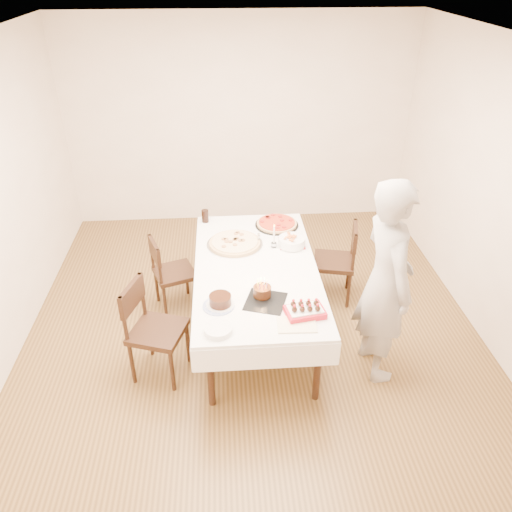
{
  "coord_description": "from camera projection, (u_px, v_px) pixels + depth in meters",
  "views": [
    {
      "loc": [
        -0.26,
        -3.93,
        3.28
      ],
      "look_at": [
        0.03,
        -0.03,
        0.87
      ],
      "focal_mm": 35.0,
      "sensor_mm": 36.0,
      "label": 1
    }
  ],
  "objects": [
    {
      "name": "wall_front",
      "position": [
        289.0,
        452.0,
        2.25
      ],
      "size": [
        4.5,
        0.04,
        2.7
      ],
      "primitive_type": "cube",
      "color": "#F3E2CD",
      "rests_on": "floor"
    },
    {
      "name": "chair_right_savory",
      "position": [
        334.0,
        262.0,
        5.31
      ],
      "size": [
        0.54,
        0.54,
        0.89
      ],
      "primitive_type": null,
      "rotation": [
        0.0,
        0.0,
        -0.22
      ],
      "color": "#321B10",
      "rests_on": "floor"
    },
    {
      "name": "strawberry_box",
      "position": [
        305.0,
        311.0,
        4.03
      ],
      "size": [
        0.34,
        0.26,
        0.08
      ],
      "primitive_type": null,
      "rotation": [
        0.0,
        0.0,
        0.18
      ],
      "color": "#B11423",
      "rests_on": "dining_table"
    },
    {
      "name": "cola_glass",
      "position": [
        205.0,
        216.0,
        5.4
      ],
      "size": [
        0.08,
        0.08,
        0.14
      ],
      "primitive_type": "cylinder",
      "rotation": [
        0.0,
        0.0,
        -0.02
      ],
      "color": "black",
      "rests_on": "dining_table"
    },
    {
      "name": "pasta_bowl",
      "position": [
        292.0,
        242.0,
        4.97
      ],
      "size": [
        0.35,
        0.35,
        0.09
      ],
      "primitive_type": "cylinder",
      "rotation": [
        0.0,
        0.0,
        0.39
      ],
      "color": "white",
      "rests_on": "dining_table"
    },
    {
      "name": "dining_table",
      "position": [
        256.0,
        299.0,
        4.86
      ],
      "size": [
        1.52,
        2.32,
        0.75
      ],
      "primitive_type": "cube",
      "rotation": [
        0.0,
        0.0,
        -0.19
      ],
      "color": "white",
      "rests_on": "floor"
    },
    {
      "name": "shaker_pair",
      "position": [
        259.0,
        239.0,
        5.03
      ],
      "size": [
        0.08,
        0.08,
        0.08
      ],
      "primitive_type": null,
      "rotation": [
        0.0,
        0.0,
        0.14
      ],
      "color": "white",
      "rests_on": "dining_table"
    },
    {
      "name": "wall_right",
      "position": [
        500.0,
        200.0,
        4.51
      ],
      "size": [
        0.04,
        5.0,
        2.7
      ],
      "primitive_type": "cube",
      "color": "#F3E2CD",
      "rests_on": "floor"
    },
    {
      "name": "wall_back",
      "position": [
        240.0,
        123.0,
        6.49
      ],
      "size": [
        4.5,
        0.04,
        2.7
      ],
      "primitive_type": "cube",
      "color": "#F3E2CD",
      "rests_on": "floor"
    },
    {
      "name": "red_placemat",
      "position": [
        292.0,
        243.0,
        5.04
      ],
      "size": [
        0.26,
        0.26,
        0.01
      ],
      "primitive_type": "cube",
      "rotation": [
        0.0,
        0.0,
        -0.03
      ],
      "color": "#B21E1E",
      "rests_on": "dining_table"
    },
    {
      "name": "cake_board",
      "position": [
        265.0,
        302.0,
        4.2
      ],
      "size": [
        0.41,
        0.41,
        0.01
      ],
      "primitive_type": "cube",
      "rotation": [
        0.0,
        0.0,
        -0.31
      ],
      "color": "black",
      "rests_on": "dining_table"
    },
    {
      "name": "person",
      "position": [
        385.0,
        282.0,
        4.14
      ],
      "size": [
        0.53,
        0.73,
        1.85
      ],
      "primitive_type": "imported",
      "rotation": [
        0.0,
        0.0,
        1.7
      ],
      "color": "#A7A29E",
      "rests_on": "floor"
    },
    {
      "name": "floor",
      "position": [
        253.0,
        327.0,
        5.08
      ],
      "size": [
        5.0,
        5.0,
        0.0
      ],
      "primitive_type": "plane",
      "color": "#51391C",
      "rests_on": "ground"
    },
    {
      "name": "taper_candle",
      "position": [
        274.0,
        236.0,
        4.91
      ],
      "size": [
        0.06,
        0.06,
        0.26
      ],
      "primitive_type": "cylinder",
      "rotation": [
        0.0,
        0.0,
        0.12
      ],
      "color": "white",
      "rests_on": "dining_table"
    },
    {
      "name": "pizza_white",
      "position": [
        235.0,
        243.0,
        5.0
      ],
      "size": [
        0.64,
        0.64,
        0.04
      ],
      "primitive_type": "cylinder",
      "rotation": [
        0.0,
        0.0,
        0.15
      ],
      "color": "beige",
      "rests_on": "dining_table"
    },
    {
      "name": "pizza_pepperoni",
      "position": [
        277.0,
        224.0,
        5.35
      ],
      "size": [
        0.61,
        0.61,
        0.04
      ],
      "primitive_type": "cylinder",
      "rotation": [
        0.0,
        0.0,
        -0.39
      ],
      "color": "red",
      "rests_on": "dining_table"
    },
    {
      "name": "layer_cake",
      "position": [
        220.0,
        300.0,
        4.14
      ],
      "size": [
        0.31,
        0.31,
        0.1
      ],
      "primitive_type": "cylinder",
      "rotation": [
        0.0,
        0.0,
        -0.4
      ],
      "color": "black",
      "rests_on": "dining_table"
    },
    {
      "name": "chair_left_dessert",
      "position": [
        158.0,
        331.0,
        4.31
      ],
      "size": [
        0.6,
        0.6,
        0.93
      ],
      "primitive_type": null,
      "rotation": [
        0.0,
        0.0,
        2.82
      ],
      "color": "#321B10",
      "rests_on": "floor"
    },
    {
      "name": "plate_stack",
      "position": [
        218.0,
        329.0,
        3.86
      ],
      "size": [
        0.28,
        0.28,
        0.05
      ],
      "primitive_type": "cylinder",
      "rotation": [
        0.0,
        0.0,
        -0.31
      ],
      "color": "white",
      "rests_on": "dining_table"
    },
    {
      "name": "china_plate",
      "position": [
        219.0,
        306.0,
        4.15
      ],
      "size": [
        0.32,
        0.32,
        0.01
      ],
      "primitive_type": "cylinder",
      "rotation": [
        0.0,
        0.0,
        -0.23
      ],
      "color": "white",
      "rests_on": "dining_table"
    },
    {
      "name": "ceiling",
      "position": [
        252.0,
        42.0,
        3.66
      ],
      "size": [
        5.0,
        5.0,
        0.0
      ],
      "primitive_type": "plane",
      "rotation": [
        3.14,
        0.0,
        0.0
      ],
      "color": "white",
      "rests_on": "wall_back"
    },
    {
      "name": "box_lid",
      "position": [
        297.0,
        325.0,
        3.94
      ],
      "size": [
        0.32,
        0.22,
        0.03
      ],
      "primitive_type": "cube",
      "rotation": [
        0.0,
        0.0,
        -0.04
      ],
      "color": "beige",
      "rests_on": "dining_table"
    },
    {
      "name": "chair_left_savory",
      "position": [
        175.0,
        273.0,
        5.17
      ],
      "size": [
        0.55,
        0.55,
        0.84
      ],
      "primitive_type": null,
      "rotation": [
        0.0,
        0.0,
        3.49
      ],
      "color": "#321B10",
      "rests_on": "floor"
    },
    {
      "name": "birthday_cake",
      "position": [
        262.0,
        288.0,
        4.22
      ],
      "size": [
        0.16,
        0.16,
        0.15
      ],
      "primitive_type": "cylinder",
      "rotation": [
        0.0,
        0.0,
        0.03
      ],
      "color": "#3E2211",
      "rests_on": "dining_table"
    }
  ]
}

